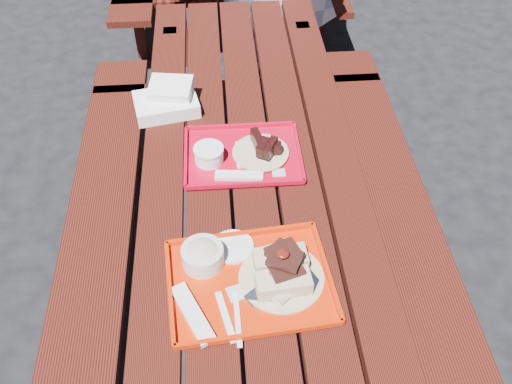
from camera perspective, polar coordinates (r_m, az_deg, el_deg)
The scene contains 5 objects.
ground at distance 2.48m, azimuth -0.28°, elevation -10.83°, with size 60.00×60.00×0.00m, color black.
picnic_table_near at distance 2.04m, azimuth -0.33°, elevation -2.10°, with size 1.41×2.40×0.75m.
near_tray at distance 1.59m, azimuth -0.78°, elevation -7.96°, with size 0.48×0.39×0.14m.
far_tray at distance 1.94m, azimuth -1.53°, elevation 3.75°, with size 0.40×0.31×0.07m.
white_cloth at distance 2.17m, azimuth -8.84°, elevation 9.09°, with size 0.26×0.21×0.09m.
Camera 1 is at (-0.10, -1.36, 2.07)m, focal length 40.00 mm.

